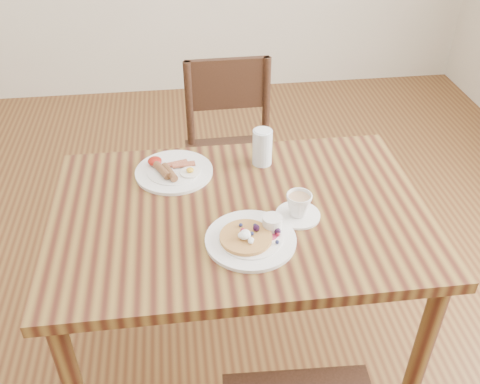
{
  "coord_description": "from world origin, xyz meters",
  "views": [
    {
      "loc": [
        -0.17,
        -1.32,
        1.8
      ],
      "look_at": [
        0.0,
        0.0,
        0.82
      ],
      "focal_mm": 40.0,
      "sensor_mm": 36.0,
      "label": 1
    }
  ],
  "objects": [
    {
      "name": "water_glass",
      "position": [
        0.11,
        0.26,
        0.82
      ],
      "size": [
        0.07,
        0.07,
        0.13
      ],
      "primitive_type": "cylinder",
      "color": "silver",
      "rests_on": "dining_table"
    },
    {
      "name": "pancake_plate",
      "position": [
        0.02,
        -0.15,
        0.76
      ],
      "size": [
        0.27,
        0.27,
        0.06
      ],
      "color": "white",
      "rests_on": "dining_table"
    },
    {
      "name": "breakfast_plate",
      "position": [
        -0.21,
        0.23,
        0.76
      ],
      "size": [
        0.27,
        0.27,
        0.04
      ],
      "color": "white",
      "rests_on": "dining_table"
    },
    {
      "name": "chair_far",
      "position": [
        0.06,
        0.78,
        0.49
      ],
      "size": [
        0.43,
        0.43,
        0.88
      ],
      "rotation": [
        0.0,
        0.0,
        3.16
      ],
      "color": "#381F14",
      "rests_on": "ground"
    },
    {
      "name": "dining_table",
      "position": [
        0.0,
        0.0,
        0.65
      ],
      "size": [
        1.2,
        0.8,
        0.75
      ],
      "color": "brown",
      "rests_on": "ground"
    },
    {
      "name": "ground",
      "position": [
        0.0,
        0.0,
        0.0
      ],
      "size": [
        5.0,
        5.0,
        0.0
      ],
      "primitive_type": "plane",
      "color": "#5B331A",
      "rests_on": "ground"
    },
    {
      "name": "teacup_saucer",
      "position": [
        0.18,
        -0.05,
        0.79
      ],
      "size": [
        0.14,
        0.14,
        0.08
      ],
      "color": "white",
      "rests_on": "dining_table"
    }
  ]
}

